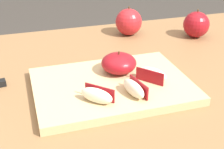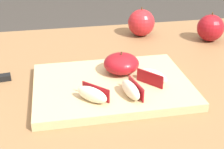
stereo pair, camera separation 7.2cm
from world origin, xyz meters
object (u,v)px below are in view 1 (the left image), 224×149
(cutting_board, at_px, (112,86))
(apple_wedge_back, at_px, (134,88))
(apple_half_skin_up, at_px, (119,63))
(apple_wedge_near_knife, at_px, (152,74))
(whole_apple_red_delicious, at_px, (196,25))
(apple_wedge_right, at_px, (97,95))
(whole_apple_crimson, at_px, (129,22))

(cutting_board, xyz_separation_m, apple_wedge_back, (0.03, -0.07, 0.03))
(cutting_board, bearing_deg, apple_half_skin_up, 55.35)
(apple_wedge_near_knife, height_order, apple_wedge_back, same)
(apple_wedge_near_knife, bearing_deg, whole_apple_red_delicious, 44.53)
(apple_wedge_right, distance_m, apple_wedge_back, 0.08)
(apple_half_skin_up, height_order, apple_wedge_near_knife, apple_half_skin_up)
(apple_wedge_back, bearing_deg, apple_wedge_near_knife, 37.90)
(apple_wedge_right, height_order, whole_apple_red_delicious, whole_apple_red_delicious)
(apple_wedge_back, height_order, whole_apple_red_delicious, whole_apple_red_delicious)
(cutting_board, relative_size, apple_wedge_right, 5.19)
(cutting_board, xyz_separation_m, whole_apple_red_delicious, (0.36, 0.25, 0.03))
(cutting_board, height_order, apple_half_skin_up, apple_half_skin_up)
(apple_half_skin_up, distance_m, apple_wedge_right, 0.15)
(apple_wedge_right, xyz_separation_m, apple_wedge_back, (0.08, 0.00, 0.00))
(apple_wedge_right, bearing_deg, apple_half_skin_up, 53.58)
(apple_wedge_near_knife, relative_size, whole_apple_crimson, 0.74)
(apple_wedge_right, relative_size, whole_apple_red_delicious, 0.75)
(cutting_board, xyz_separation_m, apple_wedge_right, (-0.05, -0.07, 0.03))
(cutting_board, distance_m, whole_apple_crimson, 0.37)
(apple_wedge_near_knife, relative_size, whole_apple_red_delicious, 0.77)
(cutting_board, height_order, apple_wedge_right, apple_wedge_right)
(cutting_board, bearing_deg, whole_apple_crimson, 64.19)
(whole_apple_crimson, bearing_deg, cutting_board, -115.81)
(apple_half_skin_up, bearing_deg, whole_apple_red_delicious, 31.49)
(whole_apple_red_delicious, distance_m, whole_apple_crimson, 0.22)
(cutting_board, distance_m, apple_wedge_back, 0.08)
(whole_apple_red_delicious, xyz_separation_m, whole_apple_crimson, (-0.20, 0.09, 0.00))
(cutting_board, distance_m, apple_wedge_right, 0.09)
(whole_apple_crimson, bearing_deg, apple_wedge_near_knife, -101.35)
(apple_wedge_right, bearing_deg, whole_apple_red_delicious, 37.47)
(cutting_board, bearing_deg, apple_wedge_near_knife, -11.85)
(apple_half_skin_up, height_order, apple_wedge_right, apple_half_skin_up)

